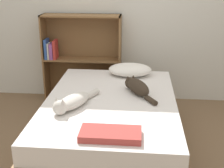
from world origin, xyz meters
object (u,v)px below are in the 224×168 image
at_px(bed, 111,124).
at_px(cat_dark, 137,87).
at_px(cat_light, 72,102).
at_px(bookshelf, 80,57).
at_px(pillow, 130,70).

xyz_separation_m(bed, cat_dark, (0.24, 0.17, 0.33)).
distance_m(bed, cat_light, 0.50).
height_order(bed, bookshelf, bookshelf).
xyz_separation_m(pillow, bookshelf, (-0.66, 0.49, -0.01)).
xyz_separation_m(cat_dark, bookshelf, (-0.75, 1.03, -0.01)).
distance_m(bed, bookshelf, 1.34).
height_order(bed, pillow, pillow).
bearing_deg(bookshelf, bed, -66.96).
bearing_deg(cat_light, pillow, -179.51).
xyz_separation_m(bed, pillow, (0.15, 0.71, 0.33)).
bearing_deg(pillow, cat_dark, -80.63).
distance_m(pillow, bookshelf, 0.82).
xyz_separation_m(pillow, cat_dark, (0.09, -0.54, 0.00)).
bearing_deg(cat_dark, bed, 94.14).
distance_m(cat_dark, bookshelf, 1.27).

